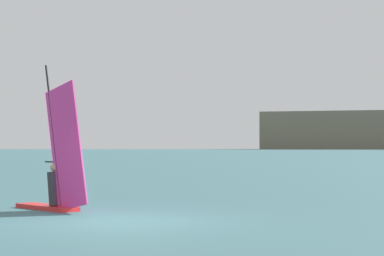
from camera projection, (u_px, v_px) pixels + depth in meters
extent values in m
plane|color=#386066|center=(114.00, 221.00, 15.74)|extent=(4000.00, 4000.00, 0.00)
cube|color=red|center=(47.00, 207.00, 18.78)|extent=(2.22, 1.94, 0.12)
cylinder|color=black|center=(54.00, 135.00, 18.61)|extent=(0.74, 0.60, 3.92)
cube|color=#D8338C|center=(66.00, 146.00, 18.17)|extent=(1.60, 1.29, 3.55)
cylinder|color=black|center=(59.00, 162.00, 18.41)|extent=(1.08, 0.87, 0.04)
cylinder|color=#2D2D33|center=(54.00, 189.00, 18.54)|extent=(0.55, 0.53, 0.97)
sphere|color=tan|center=(54.00, 168.00, 18.56)|extent=(0.22, 0.22, 0.22)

